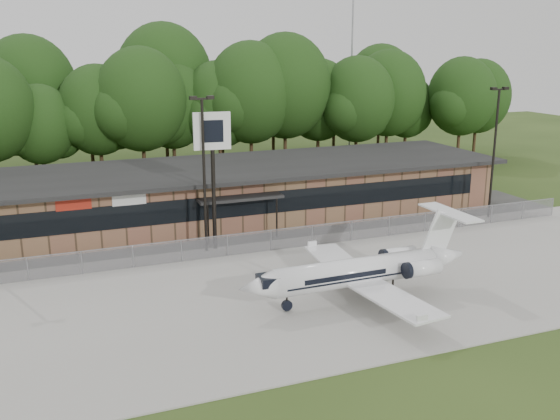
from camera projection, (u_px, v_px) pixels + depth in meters
name	position (u px, v px, depth m)	size (l,w,h in m)	color
ground	(408.00, 348.00, 28.26)	(160.00, 160.00, 0.00)	#293F16
apron	(331.00, 286.00, 35.45)	(64.00, 18.00, 0.08)	#9E9B93
parking_lot	(262.00, 231.00, 45.80)	(50.00, 9.00, 0.06)	#383835
terminal	(243.00, 190.00, 49.24)	(41.00, 11.65, 4.30)	brown
fence	(285.00, 239.00, 41.56)	(46.00, 0.04, 1.52)	gray
treeline	(188.00, 103.00, 64.12)	(72.00, 12.00, 15.00)	#1C3310
radio_mast	(352.00, 51.00, 75.99)	(0.20, 0.20, 25.00)	gray
light_pole_mid	(204.00, 163.00, 39.81)	(1.55, 0.30, 10.23)	black
light_pole_right	(495.00, 143.00, 47.91)	(1.55, 0.30, 10.23)	black
business_jet	(363.00, 272.00, 33.17)	(13.34, 11.84, 4.51)	white
pole_sign	(212.00, 146.00, 40.05)	(2.42, 0.48, 9.17)	black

